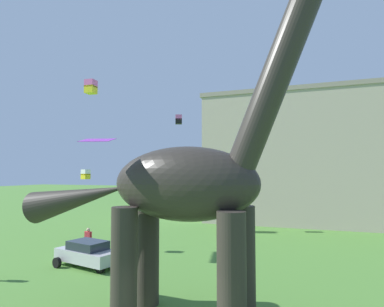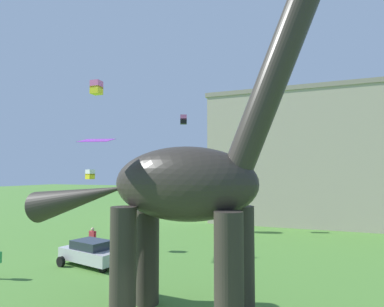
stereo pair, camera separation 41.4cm
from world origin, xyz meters
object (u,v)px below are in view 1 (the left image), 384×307
kite_near_high (86,174)px  kite_high_left (97,140)px  kite_mid_left (179,119)px  dinosaur_sculpture (183,184)px  person_vendor_side (88,237)px  kite_apex (91,87)px  parked_sedan_left (88,253)px

kite_near_high → kite_high_left: 12.74m
kite_mid_left → kite_near_high: size_ratio=1.27×
dinosaur_sculpture → kite_near_high: size_ratio=20.32×
person_vendor_side → kite_mid_left: kite_mid_left is taller
kite_apex → parked_sedan_left: bearing=-52.9°
dinosaur_sculpture → kite_mid_left: 20.71m
kite_mid_left → kite_high_left: size_ratio=0.65×
dinosaur_sculpture → kite_high_left: 3.76m
parked_sedan_left → kite_mid_left: size_ratio=4.86×
dinosaur_sculpture → person_vendor_side: (-10.64, 8.12, -4.30)m
dinosaur_sculpture → kite_high_left: size_ratio=10.39×
kite_near_high → kite_apex: 12.51m
kite_apex → dinosaur_sculpture: bearing=-43.6°
person_vendor_side → kite_mid_left: bearing=-87.2°
person_vendor_side → kite_high_left: (7.66, -9.66, 6.01)m
parked_sedan_left → kite_apex: size_ratio=3.21×
dinosaur_sculpture → kite_mid_left: bearing=118.1°
parked_sedan_left → kite_apex: 18.98m
parked_sedan_left → person_vendor_side: 3.99m
person_vendor_side → kite_high_left: bearing=147.6°
person_vendor_side → kite_apex: (-5.50, 7.26, 13.52)m
kite_high_left → person_vendor_side: bearing=128.4°
kite_mid_left → kite_high_left: kite_mid_left is taller
parked_sedan_left → kite_apex: kite_apex is taller
person_vendor_side → kite_apex: bearing=-33.6°
kite_near_high → kite_apex: bearing=125.5°
parked_sedan_left → dinosaur_sculpture: bearing=-18.1°
kite_mid_left → kite_high_left: 20.84m
kite_apex → person_vendor_side: bearing=-52.8°
parked_sedan_left → person_vendor_side: (-2.40, 3.18, 0.23)m
dinosaur_sculpture → person_vendor_side: dinosaur_sculpture is taller
person_vendor_side → kite_near_high: bearing=5.2°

